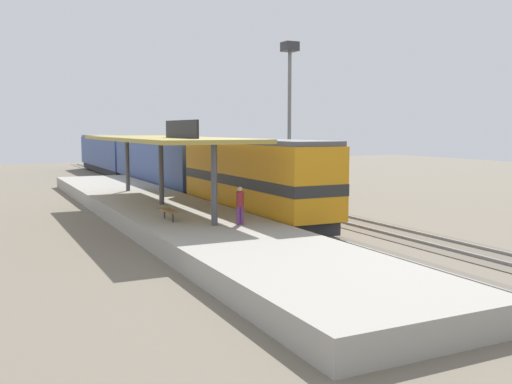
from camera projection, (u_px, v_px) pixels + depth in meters
The scene contains 12 objects.
ground_plane at pixel (265, 213), 35.68m from camera, with size 120.00×120.00×0.00m, color #706656.
track_near at pixel (236, 214), 34.81m from camera, with size 3.20×110.00×0.16m.
track_far at pixel (301, 209), 36.81m from camera, with size 3.20×110.00×0.16m.
platform at pixel (162, 212), 32.75m from camera, with size 6.00×44.00×0.90m, color #9E998E.
station_canopy at pixel (161, 140), 32.22m from camera, with size 5.20×18.00×4.70m.
platform_bench at pixel (169, 211), 26.92m from camera, with size 0.44×1.70×0.50m.
locomotive at pixel (253, 178), 32.39m from camera, with size 2.93×14.43×4.44m.
passenger_carriage_front at pixel (160, 163), 48.48m from camera, with size 2.90×20.00×4.24m.
passenger_carriage_rear at pixel (109, 153), 67.06m from camera, with size 2.90×20.00×4.24m.
freight_car at pixel (238, 170), 45.40m from camera, with size 2.80×12.00×3.54m.
light_mast at pixel (290, 86), 43.86m from camera, with size 1.10×1.10×11.70m.
person_waiting at pixel (240, 204), 25.62m from camera, with size 0.34×0.34×1.71m.
Camera 1 is at (-14.02, -31.49, 5.17)m, focal length 40.42 mm.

